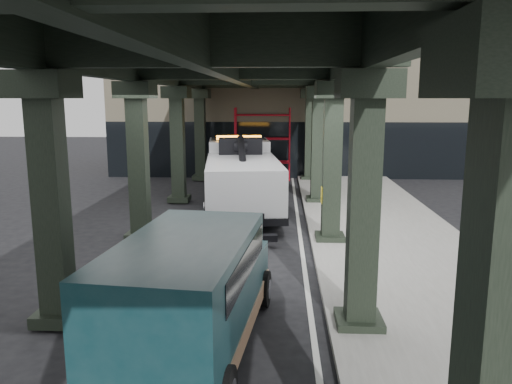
# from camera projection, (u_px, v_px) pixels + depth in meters

# --- Properties ---
(ground) EXTENTS (90.00, 90.00, 0.00)m
(ground) POSITION_uv_depth(u_px,v_px,m) (243.00, 263.00, 13.88)
(ground) COLOR black
(ground) RESTS_ON ground
(sidewalk) EXTENTS (5.00, 40.00, 0.15)m
(sidewalk) POSITION_uv_depth(u_px,v_px,m) (391.00, 242.00, 15.60)
(sidewalk) COLOR gray
(sidewalk) RESTS_ON ground
(lane_stripe) EXTENTS (0.12, 38.00, 0.01)m
(lane_stripe) POSITION_uv_depth(u_px,v_px,m) (301.00, 243.00, 15.75)
(lane_stripe) COLOR silver
(lane_stripe) RESTS_ON ground
(viaduct) EXTENTS (7.40, 32.00, 6.40)m
(viaduct) POSITION_uv_depth(u_px,v_px,m) (233.00, 66.00, 14.85)
(viaduct) COLOR black
(viaduct) RESTS_ON ground
(building) EXTENTS (22.00, 10.00, 8.00)m
(building) POSITION_uv_depth(u_px,v_px,m) (296.00, 106.00, 32.67)
(building) COLOR #C6B793
(building) RESTS_ON ground
(scaffolding) EXTENTS (3.08, 0.88, 4.00)m
(scaffolding) POSITION_uv_depth(u_px,v_px,m) (263.00, 142.00, 27.86)
(scaffolding) COLOR red
(scaffolding) RESTS_ON ground
(tow_truck) EXTENTS (3.64, 9.51, 3.05)m
(tow_truck) POSITION_uv_depth(u_px,v_px,m) (241.00, 174.00, 20.21)
(tow_truck) COLOR black
(tow_truck) RESTS_ON ground
(towed_van) EXTENTS (2.66, 5.62, 2.21)m
(towed_van) POSITION_uv_depth(u_px,v_px,m) (191.00, 291.00, 8.73)
(towed_van) COLOR #0F3238
(towed_van) RESTS_ON ground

